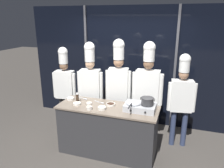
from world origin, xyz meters
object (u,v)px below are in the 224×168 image
(chef_sous, at_px, (90,83))
(chef_line, at_px, (118,81))
(portable_stove, at_px, (140,107))
(prep_bowl_noodles, at_px, (102,108))
(prep_bowl_garlic, at_px, (77,103))
(chef_apprentice, at_px, (182,95))
(frying_pan, at_px, (133,101))
(prep_bowl_chicken, at_px, (89,103))
(prep_bowl_rice, at_px, (70,98))
(prep_bowl_shrimp, at_px, (89,108))
(stock_pot, at_px, (147,101))
(chef_head, at_px, (65,83))
(chef_pastry, at_px, (147,87))
(squeeze_bottle_soy, at_px, (77,97))
(serving_spoon_solid, at_px, (101,103))
(prep_bowl_soy_glaze, at_px, (111,104))
(serving_spoon_slotted, at_px, (84,99))

(chef_sous, distance_m, chef_line, 0.59)
(portable_stove, height_order, prep_bowl_noodles, portable_stove)
(prep_bowl_garlic, height_order, chef_apprentice, chef_apprentice)
(frying_pan, bearing_deg, chef_line, 127.48)
(portable_stove, height_order, prep_bowl_garlic, portable_stove)
(prep_bowl_garlic, height_order, chef_sous, chef_sous)
(prep_bowl_chicken, bearing_deg, prep_bowl_rice, 165.81)
(prep_bowl_garlic, bearing_deg, prep_bowl_shrimp, -23.55)
(portable_stove, relative_size, prep_bowl_noodles, 3.59)
(stock_pot, xyz_separation_m, chef_apprentice, (0.54, 0.63, -0.05))
(chef_head, relative_size, chef_apprentice, 1.01)
(chef_apprentice, bearing_deg, chef_pastry, -5.71)
(prep_bowl_noodles, height_order, chef_apprentice, chef_apprentice)
(chef_line, bearing_deg, prep_bowl_noodles, 75.81)
(stock_pot, height_order, chef_line, chef_line)
(squeeze_bottle_soy, relative_size, chef_sous, 0.10)
(prep_bowl_rice, bearing_deg, prep_bowl_noodles, -17.72)
(squeeze_bottle_soy, distance_m, chef_pastry, 1.35)
(prep_bowl_shrimp, distance_m, chef_apprentice, 1.73)
(serving_spoon_solid, bearing_deg, prep_bowl_garlic, -150.70)
(stock_pot, bearing_deg, frying_pan, -179.03)
(squeeze_bottle_soy, relative_size, prep_bowl_shrimp, 2.03)
(chef_line, bearing_deg, prep_bowl_garlic, 41.53)
(frying_pan, bearing_deg, chef_pastry, 76.77)
(stock_pot, relative_size, prep_bowl_soy_glaze, 1.43)
(portable_stove, height_order, prep_bowl_rice, portable_stove)
(prep_bowl_rice, bearing_deg, chef_head, 129.05)
(prep_bowl_chicken, bearing_deg, chef_head, 144.39)
(prep_bowl_noodles, xyz_separation_m, prep_bowl_chicken, (-0.30, 0.12, -0.01))
(squeeze_bottle_soy, xyz_separation_m, chef_pastry, (1.21, 0.59, 0.15))
(prep_bowl_soy_glaze, distance_m, chef_sous, 0.80)
(portable_stove, bearing_deg, prep_bowl_noodles, -164.39)
(prep_bowl_shrimp, xyz_separation_m, chef_head, (-0.94, 0.81, 0.11))
(serving_spoon_solid, xyz_separation_m, chef_sous, (-0.40, 0.43, 0.22))
(chef_head, bearing_deg, prep_bowl_noodles, 140.94)
(serving_spoon_solid, relative_size, chef_sous, 0.11)
(prep_bowl_shrimp, bearing_deg, chef_pastry, 44.56)
(prep_bowl_shrimp, bearing_deg, prep_bowl_noodles, 21.18)
(prep_bowl_soy_glaze, bearing_deg, chef_line, 91.81)
(squeeze_bottle_soy, xyz_separation_m, prep_bowl_rice, (-0.18, 0.06, -0.07))
(stock_pot, xyz_separation_m, chef_pastry, (-0.10, 0.58, 0.06))
(prep_bowl_chicken, distance_m, chef_sous, 0.65)
(prep_bowl_soy_glaze, relative_size, chef_head, 0.09)
(prep_bowl_rice, height_order, chef_sous, chef_sous)
(portable_stove, distance_m, serving_spoon_slotted, 1.15)
(prep_bowl_noodles, bearing_deg, chef_head, 147.42)
(prep_bowl_chicken, bearing_deg, chef_apprentice, 23.30)
(frying_pan, height_order, chef_head, chef_head)
(prep_bowl_rice, distance_m, prep_bowl_noodles, 0.78)
(frying_pan, height_order, chef_line, chef_line)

